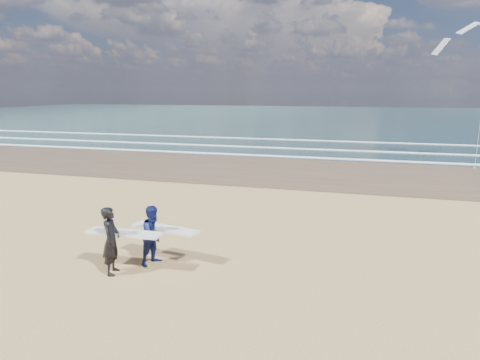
% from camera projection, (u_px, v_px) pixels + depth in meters
% --- Properties ---
extents(ocean, '(220.00, 100.00, 0.02)m').
position_uv_depth(ocean, '(437.00, 119.00, 74.17)').
color(ocean, '#183136').
rests_on(ocean, ground).
extents(surfer_near, '(2.21, 1.04, 1.93)m').
position_uv_depth(surfer_near, '(113.00, 240.00, 11.90)').
color(surfer_near, black).
rests_on(surfer_near, ground).
extents(surfer_far, '(2.26, 1.32, 1.77)m').
position_uv_depth(surfer_far, '(155.00, 234.00, 12.59)').
color(surfer_far, '#0D164E').
rests_on(surfer_far, ground).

